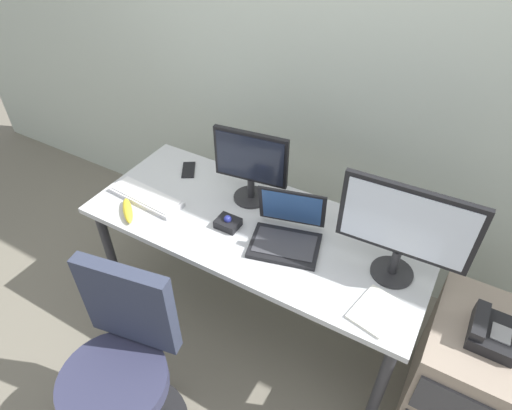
% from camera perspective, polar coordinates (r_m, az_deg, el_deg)
% --- Properties ---
extents(ground_plane, '(8.00, 8.00, 0.00)m').
position_cam_1_polar(ground_plane, '(2.65, 0.00, -13.96)').
color(ground_plane, slate).
extents(back_wall, '(6.00, 0.10, 2.80)m').
position_cam_1_polar(back_wall, '(2.30, 9.29, 20.84)').
color(back_wall, beige).
rests_on(back_wall, ground).
extents(desk, '(1.66, 0.69, 0.72)m').
position_cam_1_polar(desk, '(2.16, 0.00, -3.95)').
color(desk, silver).
rests_on(desk, ground).
extents(file_cabinet, '(0.42, 0.53, 0.65)m').
position_cam_1_polar(file_cabinet, '(2.27, 25.53, -19.47)').
color(file_cabinet, gray).
rests_on(file_cabinet, ground).
extents(desk_phone, '(0.17, 0.20, 0.09)m').
position_cam_1_polar(desk_phone, '(1.98, 28.20, -14.31)').
color(desk_phone, black).
rests_on(desk_phone, file_cabinet).
extents(office_chair, '(0.52, 0.52, 0.93)m').
position_cam_1_polar(office_chair, '(2.04, -16.76, -20.30)').
color(office_chair, black).
rests_on(office_chair, ground).
extents(monitor_main, '(0.53, 0.18, 0.46)m').
position_cam_1_polar(monitor_main, '(1.79, 18.75, -2.78)').
color(monitor_main, '#262628').
rests_on(monitor_main, desk).
extents(monitor_side, '(0.37, 0.18, 0.39)m').
position_cam_1_polar(monitor_side, '(2.12, -0.70, 5.40)').
color(monitor_side, '#262628').
rests_on(monitor_side, desk).
extents(keyboard, '(0.42, 0.16, 0.03)m').
position_cam_1_polar(keyboard, '(2.31, -14.09, 1.08)').
color(keyboard, silver).
rests_on(keyboard, desk).
extents(laptop, '(0.37, 0.34, 0.24)m').
position_cam_1_polar(laptop, '(2.00, 4.08, -3.42)').
color(laptop, black).
rests_on(laptop, desk).
extents(trackball_mouse, '(0.11, 0.09, 0.07)m').
position_cam_1_polar(trackball_mouse, '(2.08, -3.66, -2.30)').
color(trackball_mouse, black).
rests_on(trackball_mouse, desk).
extents(coffee_mug, '(0.09, 0.08, 0.11)m').
position_cam_1_polar(coffee_mug, '(2.14, 12.85, -0.96)').
color(coffee_mug, black).
rests_on(coffee_mug, desk).
extents(paper_notepad, '(0.19, 0.23, 0.01)m').
position_cam_1_polar(paper_notepad, '(1.83, 15.24, -13.05)').
color(paper_notepad, white).
rests_on(paper_notepad, desk).
extents(cell_phone, '(0.13, 0.16, 0.01)m').
position_cam_1_polar(cell_phone, '(2.47, -8.73, 4.53)').
color(cell_phone, black).
rests_on(cell_phone, desk).
extents(banana, '(0.17, 0.16, 0.04)m').
position_cam_1_polar(banana, '(2.24, -16.30, -0.69)').
color(banana, yellow).
rests_on(banana, desk).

